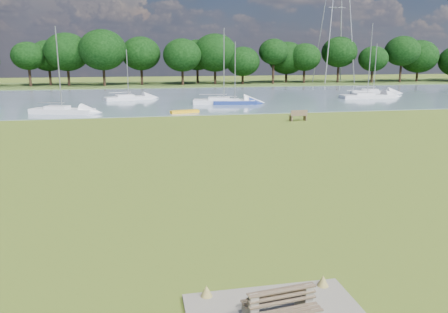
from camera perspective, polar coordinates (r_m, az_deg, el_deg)
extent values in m
plane|color=olive|center=(23.46, -3.51, -1.91)|extent=(220.00, 220.00, 0.00)
cube|color=slate|center=(64.82, -8.63, 7.54)|extent=(220.00, 40.00, 0.10)
cube|color=#4C6626|center=(94.71, -9.54, 9.20)|extent=(220.00, 20.00, 0.40)
cube|color=gray|center=(10.23, 3.87, -18.71)|extent=(0.22, 0.19, 0.50)
cube|color=gray|center=(10.94, 10.86, -18.89)|extent=(0.31, 0.97, 0.40)
cube|color=gray|center=(10.75, 10.94, -17.25)|extent=(0.22, 0.19, 0.50)
cube|color=brown|center=(10.33, 8.24, -19.52)|extent=(1.67, 0.55, 0.04)
cube|color=brown|center=(10.36, 7.71, -17.63)|extent=(1.64, 0.31, 0.40)
cube|color=brown|center=(10.78, 6.77, -17.94)|extent=(1.67, 0.55, 0.04)
cube|color=brown|center=(10.47, 7.35, -17.25)|extent=(1.64, 0.31, 0.40)
cube|color=brown|center=(41.71, 8.72, 4.92)|extent=(0.15, 0.52, 0.53)
cube|color=brown|center=(42.39, 10.53, 4.98)|extent=(0.15, 0.52, 0.53)
cube|color=brown|center=(42.01, 9.64, 5.31)|extent=(1.77, 0.71, 0.06)
cube|color=brown|center=(41.77, 9.80, 5.64)|extent=(1.72, 0.26, 0.52)
cube|color=yellow|center=(47.09, -5.16, 5.87)|extent=(3.18, 1.50, 0.31)
cylinder|color=#95979E|center=(99.62, 13.90, 18.54)|extent=(0.23, 0.23, 32.03)
cylinder|color=#95979E|center=(101.59, 16.36, 18.29)|extent=(0.23, 0.23, 32.03)
cylinder|color=#95979E|center=(103.78, 12.78, 18.36)|extent=(0.23, 0.23, 32.03)
cylinder|color=#95979E|center=(105.67, 15.17, 18.13)|extent=(0.23, 0.23, 32.03)
cylinder|color=black|center=(92.74, -24.04, 9.42)|extent=(0.47, 0.47, 3.57)
ellipsoid|color=black|center=(92.65, -24.30, 12.11)|extent=(6.56, 6.56, 5.57)
cylinder|color=black|center=(91.48, -19.72, 9.83)|extent=(0.47, 0.47, 3.84)
ellipsoid|color=black|center=(91.40, -19.95, 12.77)|extent=(7.49, 7.49, 6.37)
cylinder|color=black|center=(90.77, -15.26, 9.86)|extent=(0.47, 0.47, 3.03)
ellipsoid|color=black|center=(90.66, -15.41, 12.19)|extent=(8.43, 8.43, 7.17)
cylinder|color=black|center=(90.57, -10.78, 10.16)|extent=(0.47, 0.47, 3.30)
ellipsoid|color=black|center=(90.47, -10.89, 12.72)|extent=(6.56, 6.56, 5.57)
cylinder|color=black|center=(90.91, -6.30, 10.40)|extent=(0.47, 0.47, 3.57)
ellipsoid|color=black|center=(90.82, -6.37, 13.16)|extent=(7.49, 7.49, 6.37)
cylinder|color=black|center=(91.79, -1.87, 10.58)|extent=(0.47, 0.47, 3.84)
ellipsoid|color=black|center=(91.71, -1.90, 13.52)|extent=(8.43, 8.43, 7.17)
cylinder|color=black|center=(93.21, 2.45, 10.37)|extent=(0.47, 0.47, 3.03)
ellipsoid|color=black|center=(93.11, 2.47, 12.65)|extent=(6.56, 6.56, 5.57)
cylinder|color=black|center=(95.10, 6.62, 10.43)|extent=(0.47, 0.47, 3.30)
ellipsoid|color=black|center=(95.00, 6.68, 12.86)|extent=(7.49, 7.49, 6.37)
cylinder|color=black|center=(97.45, 10.61, 10.44)|extent=(0.47, 0.47, 3.57)
ellipsoid|color=black|center=(97.37, 10.72, 13.00)|extent=(8.43, 8.43, 7.17)
cylinder|color=black|center=(100.25, 14.39, 10.40)|extent=(0.47, 0.47, 3.84)
ellipsoid|color=black|center=(100.17, 14.55, 13.08)|extent=(6.56, 6.56, 5.57)
cylinder|color=black|center=(103.46, 17.94, 10.02)|extent=(0.47, 0.47, 3.03)
ellipsoid|color=black|center=(103.37, 18.08, 12.07)|extent=(7.49, 7.49, 6.37)
cylinder|color=black|center=(107.01, 21.27, 9.93)|extent=(0.47, 0.47, 3.30)
ellipsoid|color=black|center=(106.93, 21.45, 12.08)|extent=(8.43, 8.43, 7.17)
cylinder|color=black|center=(110.90, 24.38, 9.81)|extent=(0.47, 0.47, 3.57)
ellipsoid|color=black|center=(110.82, 24.59, 12.05)|extent=(6.56, 6.56, 5.57)
cylinder|color=black|center=(115.07, 27.27, 9.67)|extent=(0.47, 0.47, 3.84)
cube|color=silver|center=(62.42, -12.34, 7.55)|extent=(6.79, 3.72, 0.68)
cube|color=silver|center=(62.24, -12.83, 7.89)|extent=(2.62, 2.06, 0.44)
cylinder|color=#A5A8AD|center=(62.21, -12.49, 10.56)|extent=(0.12, 0.12, 6.30)
cube|color=silver|center=(49.62, -20.39, 5.71)|extent=(6.97, 4.07, 0.72)
cube|color=silver|center=(49.84, -20.97, 6.20)|extent=(2.72, 2.19, 0.46)
cylinder|color=#A5A8AD|center=(49.32, -20.79, 10.74)|extent=(0.12, 0.12, 8.43)
cube|color=silver|center=(66.78, 18.22, 7.55)|extent=(7.89, 2.27, 0.72)
cube|color=silver|center=(66.45, 17.77, 7.94)|extent=(2.77, 1.76, 0.46)
cylinder|color=#A5A8AD|center=(66.55, 18.54, 11.93)|extent=(0.12, 0.12, 9.90)
cube|color=silver|center=(55.97, 0.00, 7.28)|extent=(8.02, 3.64, 0.76)
cube|color=silver|center=(55.93, -0.64, 7.76)|extent=(2.99, 2.20, 0.49)
cylinder|color=#A5A8AD|center=(55.70, 0.00, 11.95)|extent=(0.13, 0.13, 8.78)
cube|color=silver|center=(74.29, 18.92, 8.00)|extent=(7.17, 3.68, 0.73)
cube|color=silver|center=(74.12, 18.53, 8.36)|extent=(2.73, 2.10, 0.47)
cylinder|color=#A5A8AD|center=(74.10, 19.14, 10.94)|extent=(0.12, 0.12, 7.32)
cube|color=navy|center=(55.44, 1.44, 7.16)|extent=(5.64, 2.38, 0.64)
cube|color=silver|center=(55.38, 0.98, 7.56)|extent=(2.08, 1.49, 0.41)
cylinder|color=#A5A8AD|center=(55.18, 1.46, 11.03)|extent=(0.11, 0.11, 7.21)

